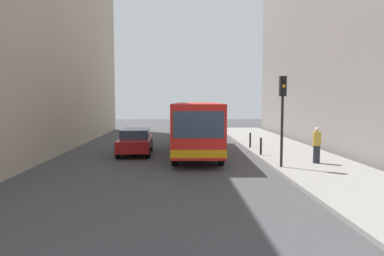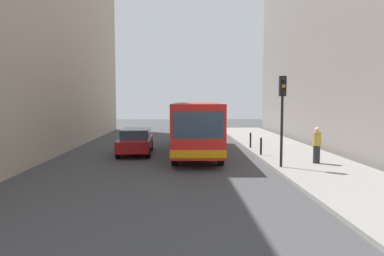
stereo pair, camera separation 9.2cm
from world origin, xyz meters
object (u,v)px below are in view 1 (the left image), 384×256
bollard_near (261,146)px  pedestrian_near_signal (317,145)px  car_beside_bus (136,141)px  bollard_mid (250,140)px  bus (196,124)px  traffic_light (283,104)px

bollard_near → pedestrian_near_signal: 3.39m
car_beside_bus → bollard_near: car_beside_bus is taller
pedestrian_near_signal → car_beside_bus: bearing=-108.2°
bollard_mid → car_beside_bus: bearing=-169.1°
bus → car_beside_bus: size_ratio=2.49×
bus → traffic_light: 6.57m
traffic_light → bollard_near: traffic_light is taller
bus → bollard_mid: (3.51, 1.06, -1.10)m
pedestrian_near_signal → bollard_near: bearing=-135.8°
car_beside_bus → bollard_mid: bearing=-170.9°
bus → traffic_light: traffic_light is taller
bus → bollard_mid: size_ratio=11.68×
bus → traffic_light: size_ratio=2.71×
bus → car_beside_bus: 3.74m
pedestrian_near_signal → traffic_light: bearing=-60.0°
bollard_near → pedestrian_near_signal: (2.07, -2.65, 0.39)m
bus → bollard_near: size_ratio=11.68×
bus → pedestrian_near_signal: size_ratio=6.40×
car_beside_bus → traffic_light: (7.22, -5.04, 2.22)m
pedestrian_near_signal → bus: bearing=-122.6°
car_beside_bus → traffic_light: 9.08m
bus → bollard_near: 4.10m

